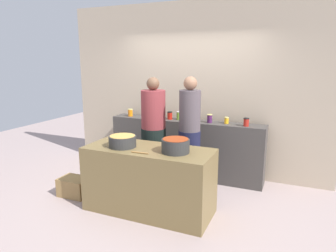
% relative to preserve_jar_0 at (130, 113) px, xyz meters
% --- Properties ---
extents(ground, '(12.00, 12.00, 0.00)m').
position_rel_preserve_jar_0_xyz_m(ground, '(1.07, -1.07, -1.07)').
color(ground, '#A99491').
extents(storefront_wall, '(4.80, 0.12, 3.00)m').
position_rel_preserve_jar_0_xyz_m(storefront_wall, '(1.07, 0.38, 0.43)').
color(storefront_wall, '#BAA68C').
rests_on(storefront_wall, ground).
extents(display_shelf, '(2.70, 0.36, 1.00)m').
position_rel_preserve_jar_0_xyz_m(display_shelf, '(1.07, 0.03, -0.57)').
color(display_shelf, '#413D3A').
rests_on(display_shelf, ground).
extents(prep_table, '(1.70, 0.70, 0.88)m').
position_rel_preserve_jar_0_xyz_m(prep_table, '(1.07, -1.37, -0.62)').
color(prep_table, brown).
rests_on(prep_table, ground).
extents(preserve_jar_0, '(0.09, 0.09, 0.13)m').
position_rel_preserve_jar_0_xyz_m(preserve_jar_0, '(0.00, 0.00, 0.00)').
color(preserve_jar_0, orange).
rests_on(preserve_jar_0, display_shelf).
extents(preserve_jar_1, '(0.08, 0.08, 0.11)m').
position_rel_preserve_jar_0_xyz_m(preserve_jar_1, '(0.62, 0.03, -0.01)').
color(preserve_jar_1, '#A63316').
rests_on(preserve_jar_1, display_shelf).
extents(preserve_jar_2, '(0.09, 0.09, 0.14)m').
position_rel_preserve_jar_0_xyz_m(preserve_jar_2, '(0.79, 0.01, 0.00)').
color(preserve_jar_2, red).
rests_on(preserve_jar_2, display_shelf).
extents(preserve_jar_3, '(0.08, 0.08, 0.15)m').
position_rel_preserve_jar_0_xyz_m(preserve_jar_3, '(0.94, 0.04, 0.01)').
color(preserve_jar_3, olive).
rests_on(preserve_jar_3, display_shelf).
extents(preserve_jar_4, '(0.07, 0.07, 0.10)m').
position_rel_preserve_jar_0_xyz_m(preserve_jar_4, '(1.15, -0.01, -0.02)').
color(preserve_jar_4, '#D05D1A').
rests_on(preserve_jar_4, display_shelf).
extents(preserve_jar_5, '(0.09, 0.09, 0.14)m').
position_rel_preserve_jar_0_xyz_m(preserve_jar_5, '(1.50, -0.00, 0.00)').
color(preserve_jar_5, '#4A1F4E').
rests_on(preserve_jar_5, display_shelf).
extents(preserve_jar_6, '(0.07, 0.07, 0.11)m').
position_rel_preserve_jar_0_xyz_m(preserve_jar_6, '(1.77, 0.04, -0.01)').
color(preserve_jar_6, gold).
rests_on(preserve_jar_6, display_shelf).
extents(preserve_jar_7, '(0.09, 0.09, 0.13)m').
position_rel_preserve_jar_0_xyz_m(preserve_jar_7, '(2.10, -0.04, -0.00)').
color(preserve_jar_7, '#B0241A').
rests_on(preserve_jar_7, display_shelf).
extents(cooking_pot_left, '(0.36, 0.36, 0.15)m').
position_rel_preserve_jar_0_xyz_m(cooking_pot_left, '(0.72, -1.44, -0.11)').
color(cooking_pot_left, '#2D2D2D').
rests_on(cooking_pot_left, prep_table).
extents(cooking_pot_center, '(0.35, 0.35, 0.17)m').
position_rel_preserve_jar_0_xyz_m(cooking_pot_center, '(1.46, -1.40, -0.10)').
color(cooking_pot_center, '#2D2D2D').
rests_on(cooking_pot_center, prep_table).
extents(wooden_spoon, '(0.23, 0.03, 0.02)m').
position_rel_preserve_jar_0_xyz_m(wooden_spoon, '(1.06, -1.61, -0.17)').
color(wooden_spoon, '#9E703D').
rests_on(wooden_spoon, prep_table).
extents(cook_with_tongs, '(0.39, 0.39, 1.76)m').
position_rel_preserve_jar_0_xyz_m(cook_with_tongs, '(0.77, -0.60, -0.27)').
color(cook_with_tongs, black).
rests_on(cook_with_tongs, ground).
extents(cook_in_cap, '(0.33, 0.33, 1.78)m').
position_rel_preserve_jar_0_xyz_m(cook_in_cap, '(1.37, -0.61, -0.25)').
color(cook_in_cap, '#191A34').
rests_on(cook_in_cap, ground).
extents(bread_crate, '(0.45, 0.32, 0.27)m').
position_rel_preserve_jar_0_xyz_m(bread_crate, '(-0.18, -1.40, -0.93)').
color(bread_crate, olive).
rests_on(bread_crate, ground).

